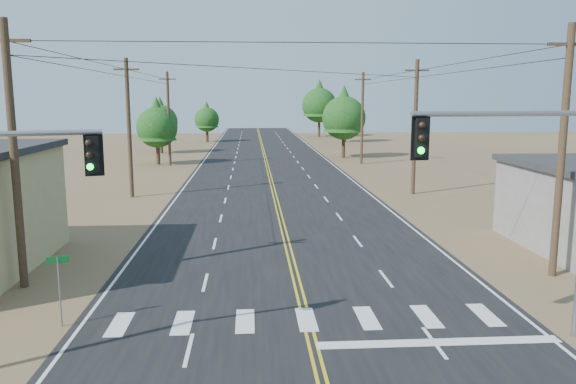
{
  "coord_description": "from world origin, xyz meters",
  "views": [
    {
      "loc": [
        -1.76,
        -9.3,
        7.14
      ],
      "look_at": [
        -0.3,
        12.51,
        3.5
      ],
      "focal_mm": 35.0,
      "sensor_mm": 36.0,
      "label": 1
    }
  ],
  "objects": [
    {
      "name": "road",
      "position": [
        0.0,
        30.0,
        0.01
      ],
      "size": [
        15.0,
        200.0,
        0.02
      ],
      "primitive_type": "cube",
      "color": "black",
      "rests_on": "ground"
    },
    {
      "name": "utility_pole_left_near",
      "position": [
        -10.5,
        12.0,
        5.12
      ],
      "size": [
        1.8,
        0.3,
        10.0
      ],
      "color": "#4C3826",
      "rests_on": "ground"
    },
    {
      "name": "utility_pole_left_mid",
      "position": [
        -10.5,
        32.0,
        5.12
      ],
      "size": [
        1.8,
        0.3,
        10.0
      ],
      "color": "#4C3826",
      "rests_on": "ground"
    },
    {
      "name": "utility_pole_left_far",
      "position": [
        -10.5,
        52.0,
        5.12
      ],
      "size": [
        1.8,
        0.3,
        10.0
      ],
      "color": "#4C3826",
      "rests_on": "ground"
    },
    {
      "name": "utility_pole_right_near",
      "position": [
        10.5,
        12.0,
        5.12
      ],
      "size": [
        1.8,
        0.3,
        10.0
      ],
      "color": "#4C3826",
      "rests_on": "ground"
    },
    {
      "name": "utility_pole_right_mid",
      "position": [
        10.5,
        32.0,
        5.12
      ],
      "size": [
        1.8,
        0.3,
        10.0
      ],
      "color": "#4C3826",
      "rests_on": "ground"
    },
    {
      "name": "utility_pole_right_far",
      "position": [
        10.5,
        52.0,
        5.12
      ],
      "size": [
        1.8,
        0.3,
        10.0
      ],
      "color": "#4C3826",
      "rests_on": "ground"
    },
    {
      "name": "signal_mast_right",
      "position": [
        6.39,
        5.91,
        4.68
      ],
      "size": [
        5.64,
        1.13,
        6.93
      ],
      "rotation": [
        0.0,
        0.0,
        0.14
      ],
      "color": "gray",
      "rests_on": "ground"
    },
    {
      "name": "street_sign",
      "position": [
        -7.8,
        8.0,
        1.55
      ],
      "size": [
        0.66,
        0.24,
        2.31
      ],
      "rotation": [
        0.0,
        0.0,
        0.32
      ],
      "color": "gray",
      "rests_on": "ground"
    },
    {
      "name": "tree_left_near",
      "position": [
        -11.91,
        52.9,
        4.52
      ],
      "size": [
        4.44,
        4.44,
        7.4
      ],
      "color": "#3F2D1E",
      "rests_on": "ground"
    },
    {
      "name": "tree_left_mid",
      "position": [
        -13.58,
        66.06,
        4.58
      ],
      "size": [
        4.49,
        4.49,
        7.49
      ],
      "color": "#3F2D1E",
      "rests_on": "ground"
    },
    {
      "name": "tree_left_far",
      "position": [
        -9.0,
        85.55,
        4.14
      ],
      "size": [
        4.07,
        4.07,
        6.78
      ],
      "color": "#3F2D1E",
      "rests_on": "ground"
    },
    {
      "name": "tree_right_near",
      "position": [
        9.58,
        58.68,
        5.38
      ],
      "size": [
        5.28,
        5.28,
        8.8
      ],
      "color": "#3F2D1E",
      "rests_on": "ground"
    },
    {
      "name": "tree_right_mid",
      "position": [
        14.0,
        83.82,
        5.14
      ],
      "size": [
        5.05,
        5.05,
        8.41
      ],
      "color": "#3F2D1E",
      "rests_on": "ground"
    },
    {
      "name": "tree_right_far",
      "position": [
        11.24,
        96.85,
        6.61
      ],
      "size": [
        6.48,
        6.48,
        10.81
      ],
      "color": "#3F2D1E",
      "rests_on": "ground"
    }
  ]
}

